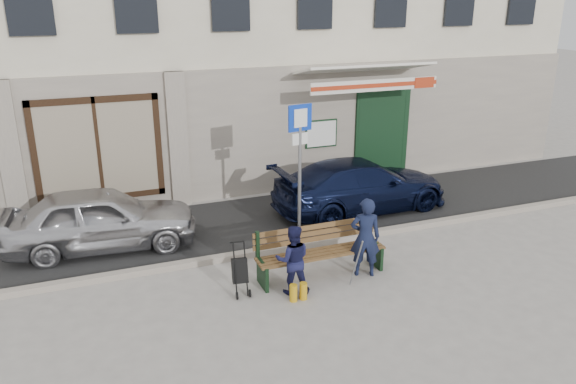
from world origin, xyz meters
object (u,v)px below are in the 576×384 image
parking_sign (300,150)px  bench (319,253)px  car_navy (361,185)px  woman (293,260)px  stroller (240,272)px  man (365,237)px  car_silver (101,219)px

parking_sign → bench: 2.21m
car_navy → bench: (-2.29, -2.69, -0.16)m
parking_sign → bench: size_ratio=1.19×
woman → stroller: woman is taller
man → stroller: (-2.30, 0.16, -0.34)m
car_silver → car_navy: size_ratio=0.88×
car_navy → bench: size_ratio=1.77×
parking_sign → stroller: (-1.80, -1.73, -1.52)m
car_silver → car_navy: 5.85m
car_silver → bench: (3.56, -2.67, -0.18)m
woman → stroller: (-0.85, 0.29, -0.21)m
bench → woman: woman is taller
car_silver → bench: 4.46m
car_navy → stroller: (-3.79, -2.78, -0.21)m
parking_sign → man: bearing=-85.5°
stroller → car_navy: bearing=43.8°
car_silver → parking_sign: (3.85, -1.04, 1.29)m
car_navy → woman: (-2.94, -3.07, 0.00)m
car_silver → man: size_ratio=2.50×
car_silver → man: (4.36, -2.93, 0.11)m
man → stroller: 2.33m
man → car_silver: bearing=-12.2°
bench → parking_sign: bearing=79.8°
car_silver → stroller: (2.06, -2.77, -0.23)m
bench → stroller: 1.51m
man → car_navy: bearing=-95.2°
parking_sign → man: size_ratio=1.91×
car_silver → man: bearing=-118.9°
parking_sign → man: parking_sign is taller
parking_sign → man: 2.28m
car_silver → woman: car_silver is taller
parking_sign → woman: bearing=-125.6°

